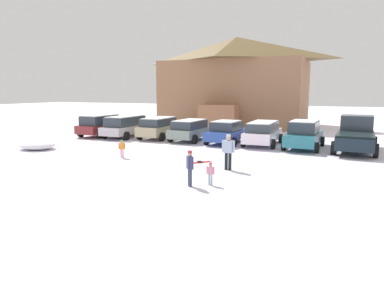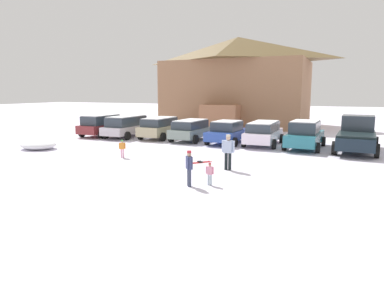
{
  "view_description": "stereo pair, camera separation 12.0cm",
  "coord_description": "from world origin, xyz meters",
  "px_view_note": "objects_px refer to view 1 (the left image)",
  "views": [
    {
      "loc": [
        8.04,
        -10.11,
        3.66
      ],
      "look_at": [
        1.46,
        5.27,
        1.07
      ],
      "focal_mm": 32.0,
      "sensor_mm": 36.0,
      "label": 1
    },
    {
      "loc": [
        8.15,
        -10.06,
        3.66
      ],
      "look_at": [
        1.46,
        5.27,
        1.07
      ],
      "focal_mm": 32.0,
      "sensor_mm": 36.0,
      "label": 2
    }
  ],
  "objects_px": {
    "parked_white_suv": "(263,132)",
    "parked_teal_hatchback": "(304,135)",
    "plowed_snow_pile": "(37,145)",
    "parked_beige_suv": "(159,127)",
    "skier_teen_in_navy_coat": "(190,166)",
    "parked_blue_hatchback": "(227,132)",
    "skier_child_in_pink_snowsuit": "(210,173)",
    "parked_maroon_van": "(100,125)",
    "parked_silver_wagon": "(126,126)",
    "ski_lodge": "(236,81)",
    "skier_child_in_orange_jacket": "(122,148)",
    "pair_of_skis": "(199,162)",
    "skier_adult_in_blue_parka": "(228,150)",
    "parked_grey_wagon": "(190,129)",
    "pickup_truck": "(356,135)"
  },
  "relations": [
    {
      "from": "parked_silver_wagon",
      "to": "plowed_snow_pile",
      "type": "xyz_separation_m",
      "value": [
        -1.9,
        -7.15,
        -0.64
      ]
    },
    {
      "from": "parked_beige_suv",
      "to": "parked_teal_hatchback",
      "type": "bearing_deg",
      "value": -2.65
    },
    {
      "from": "parked_beige_suv",
      "to": "parked_blue_hatchback",
      "type": "distance_m",
      "value": 5.68
    },
    {
      "from": "parked_maroon_van",
      "to": "skier_child_in_pink_snowsuit",
      "type": "distance_m",
      "value": 17.09
    },
    {
      "from": "parked_white_suv",
      "to": "plowed_snow_pile",
      "type": "bearing_deg",
      "value": -150.01
    },
    {
      "from": "skier_child_in_pink_snowsuit",
      "to": "pair_of_skis",
      "type": "bearing_deg",
      "value": 117.81
    },
    {
      "from": "parked_maroon_van",
      "to": "parked_white_suv",
      "type": "bearing_deg",
      "value": 2.14
    },
    {
      "from": "parked_white_suv",
      "to": "parked_teal_hatchback",
      "type": "bearing_deg",
      "value": -7.26
    },
    {
      "from": "ski_lodge",
      "to": "parked_blue_hatchback",
      "type": "relative_size",
      "value": 3.44
    },
    {
      "from": "parked_beige_suv",
      "to": "pickup_truck",
      "type": "height_order",
      "value": "pickup_truck"
    },
    {
      "from": "parked_silver_wagon",
      "to": "skier_adult_in_blue_parka",
      "type": "distance_m",
      "value": 13.55
    },
    {
      "from": "pickup_truck",
      "to": "pair_of_skis",
      "type": "relative_size",
      "value": 4.64
    },
    {
      "from": "parked_silver_wagon",
      "to": "parked_grey_wagon",
      "type": "bearing_deg",
      "value": 1.39
    },
    {
      "from": "skier_teen_in_navy_coat",
      "to": "plowed_snow_pile",
      "type": "bearing_deg",
      "value": 161.91
    },
    {
      "from": "parked_maroon_van",
      "to": "parked_grey_wagon",
      "type": "xyz_separation_m",
      "value": [
        7.88,
        0.36,
        -0.08
      ]
    },
    {
      "from": "skier_adult_in_blue_parka",
      "to": "skier_child_in_orange_jacket",
      "type": "height_order",
      "value": "skier_adult_in_blue_parka"
    },
    {
      "from": "ski_lodge",
      "to": "plowed_snow_pile",
      "type": "bearing_deg",
      "value": -108.95
    },
    {
      "from": "pickup_truck",
      "to": "skier_adult_in_blue_parka",
      "type": "relative_size",
      "value": 3.45
    },
    {
      "from": "parked_silver_wagon",
      "to": "parked_maroon_van",
      "type": "bearing_deg",
      "value": -174.39
    },
    {
      "from": "skier_adult_in_blue_parka",
      "to": "plowed_snow_pile",
      "type": "bearing_deg",
      "value": 176.62
    },
    {
      "from": "parked_white_suv",
      "to": "skier_teen_in_navy_coat",
      "type": "relative_size",
      "value": 3.36
    },
    {
      "from": "parked_blue_hatchback",
      "to": "skier_child_in_orange_jacket",
      "type": "distance_m",
      "value": 8.31
    },
    {
      "from": "parked_teal_hatchback",
      "to": "plowed_snow_pile",
      "type": "height_order",
      "value": "parked_teal_hatchback"
    },
    {
      "from": "pickup_truck",
      "to": "pair_of_skis",
      "type": "xyz_separation_m",
      "value": [
        -7.55,
        -7.1,
        -0.97
      ]
    },
    {
      "from": "parked_maroon_van",
      "to": "parked_teal_hatchback",
      "type": "distance_m",
      "value": 16.01
    },
    {
      "from": "ski_lodge",
      "to": "parked_silver_wagon",
      "type": "height_order",
      "value": "ski_lodge"
    },
    {
      "from": "parked_silver_wagon",
      "to": "parked_white_suv",
      "type": "distance_m",
      "value": 10.95
    },
    {
      "from": "pair_of_skis",
      "to": "skier_adult_in_blue_parka",
      "type": "bearing_deg",
      "value": -27.82
    },
    {
      "from": "parked_teal_hatchback",
      "to": "skier_child_in_pink_snowsuit",
      "type": "height_order",
      "value": "parked_teal_hatchback"
    },
    {
      "from": "parked_grey_wagon",
      "to": "skier_teen_in_navy_coat",
      "type": "height_order",
      "value": "parked_grey_wagon"
    },
    {
      "from": "parked_beige_suv",
      "to": "skier_teen_in_navy_coat",
      "type": "bearing_deg",
      "value": -56.49
    },
    {
      "from": "parked_white_suv",
      "to": "parked_maroon_van",
      "type": "bearing_deg",
      "value": -177.86
    },
    {
      "from": "pickup_truck",
      "to": "skier_child_in_pink_snowsuit",
      "type": "bearing_deg",
      "value": -117.01
    },
    {
      "from": "parked_white_suv",
      "to": "parked_blue_hatchback",
      "type": "bearing_deg",
      "value": -174.75
    },
    {
      "from": "skier_adult_in_blue_parka",
      "to": "parked_silver_wagon",
      "type": "bearing_deg",
      "value": 144.29
    },
    {
      "from": "parked_teal_hatchback",
      "to": "skier_adult_in_blue_parka",
      "type": "xyz_separation_m",
      "value": [
        -2.68,
        -7.83,
        0.04
      ]
    },
    {
      "from": "skier_child_in_pink_snowsuit",
      "to": "skier_adult_in_blue_parka",
      "type": "relative_size",
      "value": 0.53
    },
    {
      "from": "skier_child_in_pink_snowsuit",
      "to": "plowed_snow_pile",
      "type": "height_order",
      "value": "skier_child_in_pink_snowsuit"
    },
    {
      "from": "skier_teen_in_navy_coat",
      "to": "skier_child_in_orange_jacket",
      "type": "height_order",
      "value": "skier_teen_in_navy_coat"
    },
    {
      "from": "parked_maroon_van",
      "to": "parked_silver_wagon",
      "type": "height_order",
      "value": "parked_maroon_van"
    },
    {
      "from": "parked_teal_hatchback",
      "to": "skier_child_in_orange_jacket",
      "type": "distance_m",
      "value": 11.57
    },
    {
      "from": "ski_lodge",
      "to": "skier_child_in_pink_snowsuit",
      "type": "distance_m",
      "value": 25.27
    },
    {
      "from": "parked_grey_wagon",
      "to": "skier_teen_in_navy_coat",
      "type": "relative_size",
      "value": 2.93
    },
    {
      "from": "parked_maroon_van",
      "to": "skier_teen_in_navy_coat",
      "type": "xyz_separation_m",
      "value": [
        12.8,
        -10.96,
        -0.14
      ]
    },
    {
      "from": "parked_blue_hatchback",
      "to": "skier_child_in_pink_snowsuit",
      "type": "distance_m",
      "value": 11.1
    },
    {
      "from": "parked_teal_hatchback",
      "to": "pair_of_skis",
      "type": "distance_m",
      "value": 8.26
    },
    {
      "from": "parked_silver_wagon",
      "to": "skier_child_in_pink_snowsuit",
      "type": "relative_size",
      "value": 5.28
    },
    {
      "from": "parked_maroon_van",
      "to": "skier_child_in_pink_snowsuit",
      "type": "bearing_deg",
      "value": -37.9
    },
    {
      "from": "pair_of_skis",
      "to": "plowed_snow_pile",
      "type": "bearing_deg",
      "value": -178.9
    },
    {
      "from": "ski_lodge",
      "to": "skier_child_in_orange_jacket",
      "type": "relative_size",
      "value": 15.36
    }
  ]
}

